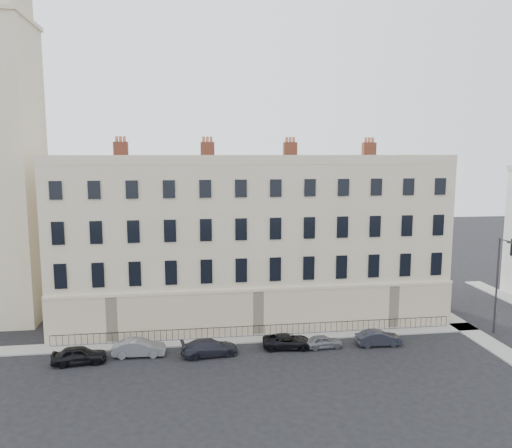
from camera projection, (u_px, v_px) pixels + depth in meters
The scene contains 12 objects.
ground at pixel (345, 358), 39.22m from camera, with size 160.00×160.00×0.00m, color black.
terrace at pixel (250, 240), 49.05m from camera, with size 36.22×12.22×17.00m.
pavement_terrace at pixel (214, 340), 42.71m from camera, with size 48.00×2.00×0.12m, color gray.
pavement_east_return at pixel (447, 317), 48.86m from camera, with size 2.00×24.00×0.12m, color gray.
railings at pixel (259, 331), 43.59m from camera, with size 35.00×0.04×0.96m.
car_a at pixel (79, 355), 38.04m from camera, with size 1.63×4.04×1.38m, color black.
car_b at pixel (139, 348), 39.50m from camera, with size 1.44×4.12×1.36m, color slate.
car_c at pixel (210, 347), 39.59m from camera, with size 1.84×4.52×1.31m, color #20212B.
car_d at pixel (288, 341), 41.11m from camera, with size 1.92×4.17×1.16m, color black.
car_e at pixel (323, 342), 41.13m from camera, with size 1.28×3.18×1.08m, color slate.
car_f at pixel (379, 338), 41.68m from camera, with size 1.32×3.79×1.25m, color #20212B.
streetlamp at pixel (498, 281), 43.94m from camera, with size 0.32×1.87×8.65m.
Camera 1 is at (-12.17, -35.97, 15.99)m, focal length 35.00 mm.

